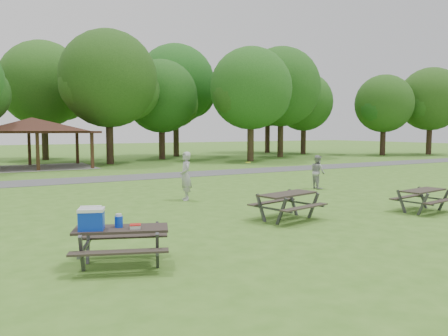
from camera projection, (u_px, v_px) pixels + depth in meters
ground at (259, 220)px, 13.78m from camera, size 160.00×160.00×0.00m
asphalt_path at (126, 178)px, 25.91m from camera, size 120.00×3.20×0.02m
pavilion at (32, 127)px, 32.33m from camera, size 8.60×7.01×3.76m
tree_row_e at (110, 82)px, 35.90m from camera, size 8.40×8.00×11.02m
tree_row_f at (162, 99)px, 41.96m from camera, size 7.35×7.00×9.55m
tree_row_g at (252, 91)px, 39.24m from camera, size 7.77×7.40×10.25m
tree_row_h at (282, 89)px, 45.17m from camera, size 8.61×8.20×11.37m
tree_row_i at (304, 104)px, 51.24m from camera, size 7.14×6.80×9.52m
tree_row_j at (384, 105)px, 48.59m from camera, size 6.72×6.40×8.96m
tree_deep_b at (44, 87)px, 40.85m from camera, size 8.40×8.00×11.13m
tree_deep_c at (176, 86)px, 46.34m from camera, size 8.82×8.40×11.90m
tree_deep_d at (268, 96)px, 54.07m from camera, size 8.40×8.00×11.27m
tree_flank_right at (431, 101)px, 50.20m from camera, size 7.56×7.20×9.97m
picnic_table_near at (112, 230)px, 9.01m from camera, size 2.34×2.13×1.33m
picnic_table_middle at (288, 199)px, 13.77m from camera, size 2.31×2.01×0.88m
picnic_table_far at (423, 195)px, 15.12m from camera, size 2.02×1.72×0.80m
frisbee_in_flight at (248, 162)px, 18.99m from camera, size 0.30×0.30×0.02m
frisbee_thrower at (186, 176)px, 17.53m from camera, size 0.59×0.79×1.96m
frisbee_catcher at (318, 172)px, 21.05m from camera, size 0.75×0.89×1.63m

